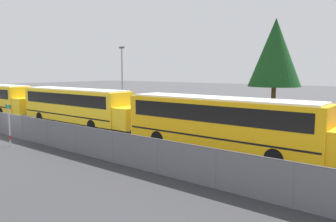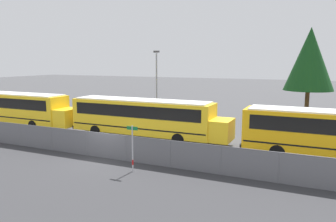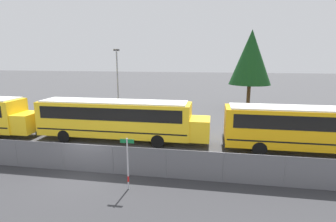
{
  "view_description": "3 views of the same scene",
  "coord_description": "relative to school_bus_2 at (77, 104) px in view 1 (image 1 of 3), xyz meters",
  "views": [
    {
      "loc": [
        23.3,
        -11.12,
        4.73
      ],
      "look_at": [
        9.98,
        5.54,
        2.11
      ],
      "focal_mm": 35.0,
      "sensor_mm": 36.0,
      "label": 1
    },
    {
      "loc": [
        12.24,
        -17.12,
        6.27
      ],
      "look_at": [
        1.69,
        6.07,
        2.37
      ],
      "focal_mm": 35.0,
      "sensor_mm": 36.0,
      "label": 2
    },
    {
      "loc": [
        6.95,
        -13.19,
        6.56
      ],
      "look_at": [
        3.64,
        6.21,
        2.46
      ],
      "focal_mm": 28.0,
      "sensor_mm": 36.0,
      "label": 3
    }
  ],
  "objects": [
    {
      "name": "street_sign",
      "position": [
        3.23,
        -7.36,
        -0.48
      ],
      "size": [
        0.7,
        0.09,
        2.68
      ],
      "color": "#B7B7BC",
      "rests_on": "ground_plane"
    },
    {
      "name": "tree_0",
      "position": [
        11.69,
        14.51,
        4.55
      ],
      "size": [
        5.03,
        5.03,
        9.75
      ],
      "color": "#51381E",
      "rests_on": "ground_plane"
    },
    {
      "name": "fence",
      "position": [
        0.28,
        -5.81,
        -1.05
      ],
      "size": [
        82.81,
        0.07,
        1.67
      ],
      "color": "#9EA0A5",
      "rests_on": "ground_plane"
    },
    {
      "name": "school_bus_2",
      "position": [
        0.0,
        0.0,
        0.0
      ],
      "size": [
        13.56,
        2.45,
        3.21
      ],
      "color": "yellow",
      "rests_on": "ground_plane"
    },
    {
      "name": "school_bus_3",
      "position": [
        14.5,
        -0.44,
        0.0
      ],
      "size": [
        13.56,
        2.45,
        3.21
      ],
      "color": "#EDA80F",
      "rests_on": "ground_plane"
    },
    {
      "name": "ground_plane",
      "position": [
        0.28,
        -5.81,
        -1.91
      ],
      "size": [
        200.0,
        200.0,
        0.0
      ],
      "primitive_type": "plane",
      "color": "#424244"
    },
    {
      "name": "light_pole",
      "position": [
        -2.96,
        8.19,
        2.15
      ],
      "size": [
        0.6,
        0.24,
        7.35
      ],
      "color": "gray",
      "rests_on": "ground_plane"
    }
  ]
}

